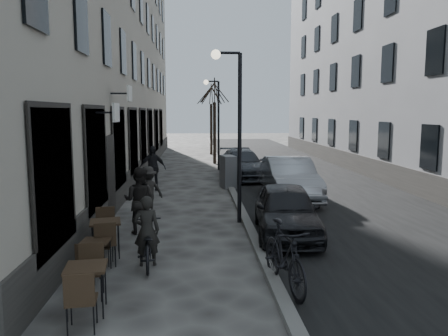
{
  "coord_description": "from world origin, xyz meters",
  "views": [
    {
      "loc": [
        -1.29,
        -6.81,
        3.33
      ],
      "look_at": [
        -0.53,
        4.94,
        1.8
      ],
      "focal_mm": 35.0,
      "sensor_mm": 36.0,
      "label": 1
    }
  ],
  "objects": [
    {
      "name": "bistro_set_b",
      "position": [
        -3.37,
        2.06,
        0.42
      ],
      "size": [
        0.6,
        1.41,
        0.82
      ],
      "rotation": [
        0.0,
        0.0,
        -0.07
      ],
      "color": "#2F2214",
      "rests_on": "ground"
    },
    {
      "name": "utility_cabinet",
      "position": [
        0.1,
        12.01,
        0.71
      ],
      "size": [
        0.71,
        1.04,
        1.42
      ],
      "primitive_type": "cube",
      "rotation": [
        0.0,
        0.0,
        0.22
      ],
      "color": "slate",
      "rests_on": "ground"
    },
    {
      "name": "building_left",
      "position": [
        -6.0,
        16.5,
        8.0
      ],
      "size": [
        4.0,
        35.0,
        16.0
      ],
      "primitive_type": "cube",
      "color": "#A89D8D",
      "rests_on": "ground"
    },
    {
      "name": "car_far",
      "position": [
        1.0,
        14.79,
        0.7
      ],
      "size": [
        2.29,
        4.95,
        1.4
      ],
      "primitive_type": "imported",
      "rotation": [
        0.0,
        0.0,
        0.07
      ],
      "color": "#303339",
      "rests_on": "ground"
    },
    {
      "name": "moped",
      "position": [
        0.35,
        1.0,
        0.63
      ],
      "size": [
        0.92,
        2.17,
        1.26
      ],
      "primitive_type": "imported",
      "rotation": [
        0.0,
        0.0,
        0.16
      ],
      "color": "black",
      "rests_on": "ground"
    },
    {
      "name": "pedestrian_far",
      "position": [
        -3.14,
        11.69,
        0.94
      ],
      "size": [
        1.14,
        0.55,
        1.89
      ],
      "primitive_type": "imported",
      "rotation": [
        0.0,
        0.0,
        0.08
      ],
      "color": "black",
      "rests_on": "ground"
    },
    {
      "name": "bistro_set_a",
      "position": [
        -3.12,
        0.22,
        0.49
      ],
      "size": [
        0.73,
        1.66,
        0.96
      ],
      "rotation": [
        0.0,
        0.0,
        0.12
      ],
      "color": "#2F2214",
      "rests_on": "ground"
    },
    {
      "name": "bistro_set_c",
      "position": [
        -3.39,
        3.11,
        0.51
      ],
      "size": [
        0.8,
        1.73,
        0.99
      ],
      "rotation": [
        0.0,
        0.0,
        0.2
      ],
      "color": "#2F2214",
      "rests_on": "ground"
    },
    {
      "name": "car_near",
      "position": [
        1.13,
        4.57,
        0.69
      ],
      "size": [
        2.02,
        4.19,
        1.38
      ],
      "primitive_type": "imported",
      "rotation": [
        0.0,
        0.0,
        -0.1
      ],
      "color": "black",
      "rests_on": "ground"
    },
    {
      "name": "pedestrian_near",
      "position": [
        -2.85,
        5.0,
        0.91
      ],
      "size": [
        1.02,
        0.88,
        1.83
      ],
      "primitive_type": "imported",
      "rotation": [
        0.0,
        0.0,
        2.91
      ],
      "color": "black",
      "rests_on": "ground"
    },
    {
      "name": "cyclist_rider",
      "position": [
        -2.37,
        2.44,
        0.77
      ],
      "size": [
        0.6,
        0.42,
        1.54
      ],
      "primitive_type": "imported",
      "rotation": [
        0.0,
        0.0,
        3.24
      ],
      "color": "black",
      "rests_on": "ground"
    },
    {
      "name": "ground",
      "position": [
        0.0,
        0.0,
        0.0
      ],
      "size": [
        120.0,
        120.0,
        0.0
      ],
      "primitive_type": "plane",
      "color": "#393634",
      "rests_on": "ground"
    },
    {
      "name": "building_right",
      "position": [
        9.5,
        16.5,
        8.0
      ],
      "size": [
        4.0,
        35.0,
        16.0
      ],
      "primitive_type": "cube",
      "color": "slate",
      "rests_on": "ground"
    },
    {
      "name": "kerb",
      "position": [
        0.2,
        16.0,
        0.06
      ],
      "size": [
        0.25,
        60.0,
        0.12
      ],
      "primitive_type": "cube",
      "color": "slate",
      "rests_on": "ground"
    },
    {
      "name": "streetlamp_far",
      "position": [
        -0.17,
        18.0,
        3.16
      ],
      "size": [
        0.9,
        0.28,
        5.09
      ],
      "color": "black",
      "rests_on": "ground"
    },
    {
      "name": "car_mid",
      "position": [
        2.26,
        9.49,
        0.79
      ],
      "size": [
        1.73,
        4.8,
        1.58
      ],
      "primitive_type": "imported",
      "rotation": [
        0.0,
        0.0,
        -0.01
      ],
      "color": "#9C9FA4",
      "rests_on": "ground"
    },
    {
      "name": "tree_far",
      "position": [
        -0.1,
        27.0,
        4.66
      ],
      "size": [
        2.4,
        2.4,
        5.7
      ],
      "color": "black",
      "rests_on": "ground"
    },
    {
      "name": "tree_near",
      "position": [
        -0.1,
        21.0,
        4.66
      ],
      "size": [
        2.4,
        2.4,
        5.7
      ],
      "color": "black",
      "rests_on": "ground"
    },
    {
      "name": "bicycle",
      "position": [
        -2.37,
        2.44,
        0.47
      ],
      "size": [
        0.81,
        1.85,
        0.94
      ],
      "primitive_type": "imported",
      "rotation": [
        0.0,
        0.0,
        3.24
      ],
      "color": "black",
      "rests_on": "ground"
    },
    {
      "name": "pedestrian_mid",
      "position": [
        -2.84,
        7.13,
        0.79
      ],
      "size": [
        1.18,
        1.03,
        1.59
      ],
      "primitive_type": "imported",
      "rotation": [
        0.0,
        0.0,
        3.67
      ],
      "color": "#272522",
      "rests_on": "ground"
    },
    {
      "name": "road",
      "position": [
        3.85,
        16.0,
        0.0
      ],
      "size": [
        7.3,
        60.0,
        0.0
      ],
      "primitive_type": "cube",
      "color": "black",
      "rests_on": "ground"
    },
    {
      "name": "streetlamp_near",
      "position": [
        -0.17,
        6.0,
        3.16
      ],
      "size": [
        0.9,
        0.28,
        5.09
      ],
      "color": "black",
      "rests_on": "ground"
    }
  ]
}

